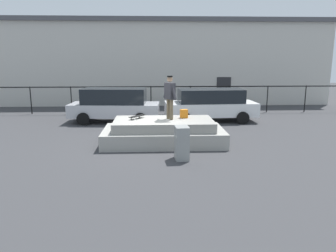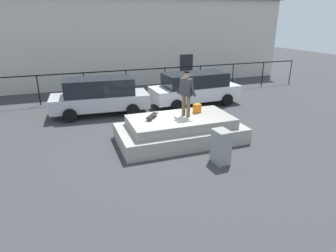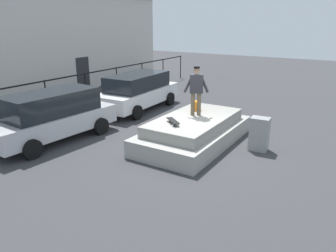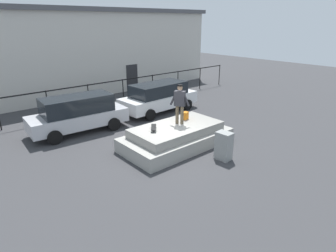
{
  "view_description": "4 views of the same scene",
  "coord_description": "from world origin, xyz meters",
  "px_view_note": "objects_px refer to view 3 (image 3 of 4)",
  "views": [
    {
      "loc": [
        0.14,
        -12.54,
        3.36
      ],
      "look_at": [
        0.74,
        0.62,
        0.56
      ],
      "focal_mm": 34.68,
      "sensor_mm": 36.0,
      "label": 1
    },
    {
      "loc": [
        -3.44,
        -9.63,
        4.47
      ],
      "look_at": [
        0.28,
        0.7,
        0.38
      ],
      "focal_mm": 31.11,
      "sensor_mm": 36.0,
      "label": 2
    },
    {
      "loc": [
        -9.19,
        -4.99,
        4.17
      ],
      "look_at": [
        0.67,
        1.17,
        0.38
      ],
      "focal_mm": 34.99,
      "sensor_mm": 36.0,
      "label": 3
    },
    {
      "loc": [
        -7.23,
        -8.44,
        5.15
      ],
      "look_at": [
        0.95,
        1.04,
        0.53
      ],
      "focal_mm": 30.64,
      "sensor_mm": 36.0,
      "label": 4
    }
  ],
  "objects_px": {
    "skateboarder": "(196,88)",
    "backpack": "(197,106)",
    "utility_box": "(259,134)",
    "car_silver_hatchback_near": "(53,115)",
    "car_white_hatchback_mid": "(138,91)",
    "skateboard": "(173,121)"
  },
  "relations": [
    {
      "from": "car_silver_hatchback_near",
      "to": "utility_box",
      "type": "distance_m",
      "value": 7.2
    },
    {
      "from": "skateboard",
      "to": "car_white_hatchback_mid",
      "type": "relative_size",
      "value": 0.15
    },
    {
      "from": "backpack",
      "to": "car_white_hatchback_mid",
      "type": "bearing_deg",
      "value": 49.11
    },
    {
      "from": "car_white_hatchback_mid",
      "to": "utility_box",
      "type": "height_order",
      "value": "car_white_hatchback_mid"
    },
    {
      "from": "skateboard",
      "to": "car_white_hatchback_mid",
      "type": "xyz_separation_m",
      "value": [
        3.7,
        4.21,
        -0.14
      ]
    },
    {
      "from": "utility_box",
      "to": "car_silver_hatchback_near",
      "type": "bearing_deg",
      "value": 110.37
    },
    {
      "from": "skateboarder",
      "to": "skateboard",
      "type": "height_order",
      "value": "skateboarder"
    },
    {
      "from": "backpack",
      "to": "skateboarder",
      "type": "bearing_deg",
      "value": -174.5
    },
    {
      "from": "backpack",
      "to": "car_silver_hatchback_near",
      "type": "bearing_deg",
      "value": 111.57
    },
    {
      "from": "car_silver_hatchback_near",
      "to": "utility_box",
      "type": "relative_size",
      "value": 4.2
    },
    {
      "from": "car_white_hatchback_mid",
      "to": "utility_box",
      "type": "bearing_deg",
      "value": -107.73
    },
    {
      "from": "utility_box",
      "to": "car_white_hatchback_mid",
      "type": "bearing_deg",
      "value": 68.27
    },
    {
      "from": "car_silver_hatchback_near",
      "to": "car_white_hatchback_mid",
      "type": "height_order",
      "value": "car_silver_hatchback_near"
    },
    {
      "from": "car_silver_hatchback_near",
      "to": "utility_box",
      "type": "height_order",
      "value": "car_silver_hatchback_near"
    },
    {
      "from": "skateboard",
      "to": "backpack",
      "type": "height_order",
      "value": "backpack"
    },
    {
      "from": "car_silver_hatchback_near",
      "to": "utility_box",
      "type": "bearing_deg",
      "value": -65.63
    },
    {
      "from": "car_silver_hatchback_near",
      "to": "backpack",
      "type": "bearing_deg",
      "value": -51.24
    },
    {
      "from": "backpack",
      "to": "utility_box",
      "type": "height_order",
      "value": "backpack"
    },
    {
      "from": "skateboarder",
      "to": "car_silver_hatchback_near",
      "type": "height_order",
      "value": "skateboarder"
    },
    {
      "from": "skateboarder",
      "to": "car_silver_hatchback_near",
      "type": "xyz_separation_m",
      "value": [
        -2.68,
        4.32,
        -1.0
      ]
    },
    {
      "from": "skateboard",
      "to": "backpack",
      "type": "xyz_separation_m",
      "value": [
        1.89,
        0.09,
        0.07
      ]
    },
    {
      "from": "skateboarder",
      "to": "backpack",
      "type": "xyz_separation_m",
      "value": [
        0.59,
        0.25,
        -0.82
      ]
    }
  ]
}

